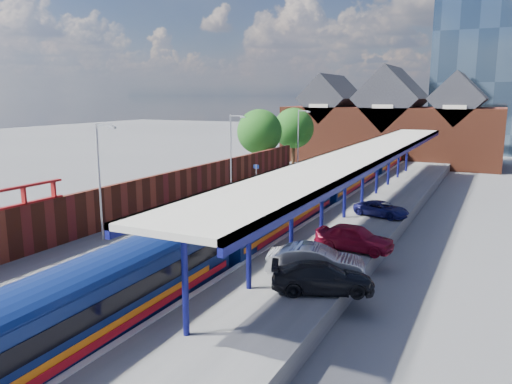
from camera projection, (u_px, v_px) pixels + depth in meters
ground at (329, 195)px, 48.75m from camera, size 240.00×240.00×0.00m
ballast_bed at (290, 217)px, 39.94m from camera, size 6.00×76.00×0.06m
rails at (290, 216)px, 39.92m from camera, size 4.51×76.00×0.14m
left_platform at (230, 205)px, 42.25m from camera, size 5.00×76.00×1.00m
right_platform at (364, 219)px, 37.24m from camera, size 6.00×76.00×1.00m
coping_left at (255, 201)px, 41.12m from camera, size 0.30×76.00×0.05m
coping_right at (328, 209)px, 38.38m from camera, size 0.30×76.00×0.05m
yellow_line at (248, 201)px, 41.39m from camera, size 0.14×76.00×0.01m
train at (317, 189)px, 40.62m from camera, size 3.15×65.95×3.45m
canopy at (367, 153)px, 38.28m from camera, size 4.50×52.00×4.48m
lamp_post_b at (101, 175)px, 29.45m from camera, size 1.48×0.18×7.00m
lamp_post_c at (232, 149)px, 43.53m from camera, size 1.48×0.18×7.00m
lamp_post_d at (299, 136)px, 57.61m from camera, size 1.48×0.18×7.00m
platform_sign at (256, 173)px, 45.13m from camera, size 0.55×0.08×2.50m
brick_wall at (157, 193)px, 37.32m from camera, size 0.35×50.00×3.86m
station_building at (391, 125)px, 72.36m from camera, size 30.00×12.12×13.78m
glass_tower at (481, 32)px, 84.57m from camera, size 14.20×14.20×40.30m
tree_near at (260, 133)px, 57.44m from camera, size 5.20×5.20×8.10m
tree_far at (294, 129)px, 64.04m from camera, size 5.20×5.20×8.10m
parked_car_red at (354, 237)px, 28.04m from camera, size 4.52×2.10×1.50m
parked_car_silver at (316, 261)px, 23.94m from camera, size 4.93×2.75×1.54m
parked_car_dark at (323, 277)px, 22.11m from camera, size 4.92×3.45×1.32m
parked_car_blue at (381, 209)px, 36.04m from camera, size 4.26×2.75×1.09m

